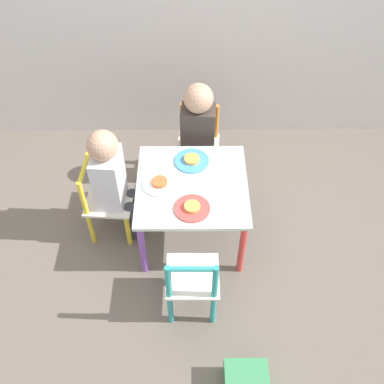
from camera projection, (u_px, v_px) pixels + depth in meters
ground_plane at (192, 231)px, 2.70m from camera, size 6.00×6.00×0.00m
kids_table at (192, 191)px, 2.42m from camera, size 0.59×0.59×0.42m
chair_orange at (198, 146)px, 2.83m from camera, size 0.28×0.28×0.51m
chair_yellow at (106, 201)px, 2.53m from camera, size 0.28×0.28×0.51m
chair_teal at (192, 282)px, 2.19m from camera, size 0.26×0.26×0.51m
child_back at (198, 128)px, 2.64m from camera, size 0.21×0.22×0.73m
child_left at (112, 177)px, 2.38m from camera, size 0.22×0.21×0.75m
plate_back at (192, 160)px, 2.49m from camera, size 0.19×0.19×0.03m
plate_left at (160, 183)px, 2.37m from camera, size 0.19×0.19×0.03m
plate_front at (192, 208)px, 2.26m from camera, size 0.18×0.18×0.03m
storage_bin at (246, 382)px, 2.05m from camera, size 0.20×0.17×0.13m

